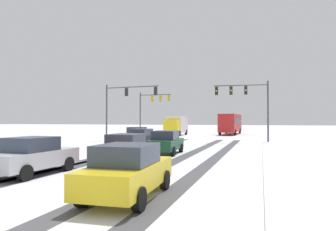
{
  "coord_description": "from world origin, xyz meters",
  "views": [
    {
      "loc": [
        8.24,
        -6.24,
        2.33
      ],
      "look_at": [
        0.0,
        19.86,
        2.8
      ],
      "focal_mm": 31.69,
      "sensor_mm": 36.0,
      "label": 1
    }
  ],
  "objects_px": {
    "traffic_signal_near_right": "(246,98)",
    "car_silver_fifth": "(33,156)",
    "traffic_signal_far_left": "(152,104)",
    "car_dark_green_third": "(166,142)",
    "car_black_second": "(141,138)",
    "car_red_fourth": "(127,149)",
    "traffic_signal_near_left": "(124,100)",
    "car_white_lead": "(137,134)",
    "box_truck_delivery": "(177,125)",
    "car_yellow_cab_sixth": "(128,171)",
    "bus_oncoming": "(231,123)"
  },
  "relations": [
    {
      "from": "car_silver_fifth",
      "to": "bus_oncoming",
      "type": "distance_m",
      "value": 40.95
    },
    {
      "from": "traffic_signal_far_left",
      "to": "box_truck_delivery",
      "type": "xyz_separation_m",
      "value": [
        2.53,
        4.18,
        -3.11
      ]
    },
    {
      "from": "traffic_signal_near_right",
      "to": "car_black_second",
      "type": "bearing_deg",
      "value": -134.71
    },
    {
      "from": "car_black_second",
      "to": "car_silver_fifth",
      "type": "relative_size",
      "value": 1.01
    },
    {
      "from": "traffic_signal_near_right",
      "to": "bus_oncoming",
      "type": "distance_m",
      "value": 19.24
    },
    {
      "from": "traffic_signal_near_left",
      "to": "car_silver_fifth",
      "type": "height_order",
      "value": "traffic_signal_near_left"
    },
    {
      "from": "car_black_second",
      "to": "car_silver_fifth",
      "type": "height_order",
      "value": "same"
    },
    {
      "from": "car_silver_fifth",
      "to": "bus_oncoming",
      "type": "bearing_deg",
      "value": 83.78
    },
    {
      "from": "car_yellow_cab_sixth",
      "to": "bus_oncoming",
      "type": "distance_m",
      "value": 42.98
    },
    {
      "from": "traffic_signal_near_right",
      "to": "car_dark_green_third",
      "type": "height_order",
      "value": "traffic_signal_near_right"
    },
    {
      "from": "traffic_signal_near_right",
      "to": "box_truck_delivery",
      "type": "xyz_separation_m",
      "value": [
        -11.17,
        12.41,
        -3.14
      ]
    },
    {
      "from": "car_white_lead",
      "to": "car_yellow_cab_sixth",
      "type": "height_order",
      "value": "same"
    },
    {
      "from": "traffic_signal_near_right",
      "to": "car_white_lead",
      "type": "distance_m",
      "value": 12.38
    },
    {
      "from": "traffic_signal_near_right",
      "to": "car_silver_fifth",
      "type": "distance_m",
      "value": 23.66
    },
    {
      "from": "car_black_second",
      "to": "car_red_fourth",
      "type": "relative_size",
      "value": 1.0
    },
    {
      "from": "car_silver_fifth",
      "to": "car_white_lead",
      "type": "bearing_deg",
      "value": 100.52
    },
    {
      "from": "traffic_signal_near_left",
      "to": "car_dark_green_third",
      "type": "bearing_deg",
      "value": -51.91
    },
    {
      "from": "traffic_signal_far_left",
      "to": "car_dark_green_third",
      "type": "height_order",
      "value": "traffic_signal_far_left"
    },
    {
      "from": "traffic_signal_near_left",
      "to": "traffic_signal_near_right",
      "type": "distance_m",
      "value": 13.43
    },
    {
      "from": "traffic_signal_near_left",
      "to": "bus_oncoming",
      "type": "distance_m",
      "value": 23.04
    },
    {
      "from": "traffic_signal_far_left",
      "to": "car_silver_fifth",
      "type": "relative_size",
      "value": 1.57
    },
    {
      "from": "car_white_lead",
      "to": "car_black_second",
      "type": "xyz_separation_m",
      "value": [
        3.07,
        -6.19,
        0.0
      ]
    },
    {
      "from": "car_red_fourth",
      "to": "car_yellow_cab_sixth",
      "type": "bearing_deg",
      "value": -64.27
    },
    {
      "from": "car_yellow_cab_sixth",
      "to": "traffic_signal_near_right",
      "type": "bearing_deg",
      "value": 84.59
    },
    {
      "from": "traffic_signal_far_left",
      "to": "car_silver_fifth",
      "type": "height_order",
      "value": "traffic_signal_far_left"
    },
    {
      "from": "car_dark_green_third",
      "to": "car_red_fourth",
      "type": "distance_m",
      "value": 5.23
    },
    {
      "from": "bus_oncoming",
      "to": "box_truck_delivery",
      "type": "height_order",
      "value": "bus_oncoming"
    },
    {
      "from": "traffic_signal_far_left",
      "to": "bus_oncoming",
      "type": "bearing_deg",
      "value": 45.57
    },
    {
      "from": "traffic_signal_near_left",
      "to": "car_red_fourth",
      "type": "relative_size",
      "value": 1.59
    },
    {
      "from": "car_red_fourth",
      "to": "car_silver_fifth",
      "type": "xyz_separation_m",
      "value": [
        -2.53,
        -4.02,
        0.0
      ]
    },
    {
      "from": "traffic_signal_near_left",
      "to": "car_black_second",
      "type": "distance_m",
      "value": 9.06
    },
    {
      "from": "car_dark_green_third",
      "to": "box_truck_delivery",
      "type": "relative_size",
      "value": 0.56
    },
    {
      "from": "car_white_lead",
      "to": "bus_oncoming",
      "type": "distance_m",
      "value": 22.58
    },
    {
      "from": "traffic_signal_far_left",
      "to": "car_white_lead",
      "type": "distance_m",
      "value": 11.48
    },
    {
      "from": "car_red_fourth",
      "to": "car_black_second",
      "type": "bearing_deg",
      "value": 108.24
    },
    {
      "from": "traffic_signal_near_left",
      "to": "car_silver_fifth",
      "type": "xyz_separation_m",
      "value": [
        5.44,
        -20.05,
        -3.85
      ]
    },
    {
      "from": "traffic_signal_near_right",
      "to": "car_silver_fifth",
      "type": "bearing_deg",
      "value": -109.67
    },
    {
      "from": "traffic_signal_far_left",
      "to": "car_dark_green_third",
      "type": "bearing_deg",
      "value": -67.01
    },
    {
      "from": "car_red_fourth",
      "to": "box_truck_delivery",
      "type": "relative_size",
      "value": 0.56
    },
    {
      "from": "car_silver_fifth",
      "to": "car_dark_green_third",
      "type": "bearing_deg",
      "value": 71.75
    },
    {
      "from": "car_black_second",
      "to": "box_truck_delivery",
      "type": "bearing_deg",
      "value": 97.47
    },
    {
      "from": "car_white_lead",
      "to": "car_black_second",
      "type": "height_order",
      "value": "same"
    },
    {
      "from": "car_white_lead",
      "to": "car_black_second",
      "type": "bearing_deg",
      "value": -63.64
    },
    {
      "from": "traffic_signal_near_right",
      "to": "car_yellow_cab_sixth",
      "type": "relative_size",
      "value": 1.55
    },
    {
      "from": "car_white_lead",
      "to": "car_red_fourth",
      "type": "distance_m",
      "value": 16.8
    },
    {
      "from": "traffic_signal_near_left",
      "to": "bus_oncoming",
      "type": "height_order",
      "value": "traffic_signal_near_left"
    },
    {
      "from": "car_black_second",
      "to": "car_yellow_cab_sixth",
      "type": "bearing_deg",
      "value": -68.67
    },
    {
      "from": "traffic_signal_near_right",
      "to": "car_dark_green_third",
      "type": "relative_size",
      "value": 1.55
    },
    {
      "from": "car_dark_green_third",
      "to": "car_silver_fifth",
      "type": "relative_size",
      "value": 1.01
    },
    {
      "from": "traffic_signal_near_left",
      "to": "traffic_signal_far_left",
      "type": "bearing_deg",
      "value": 92.34
    }
  ]
}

